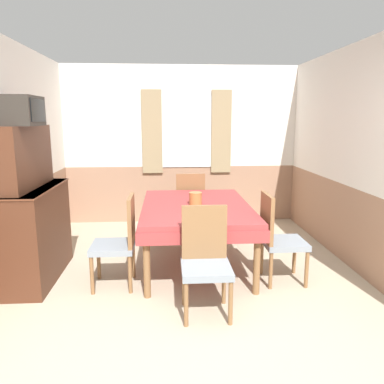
{
  "coord_description": "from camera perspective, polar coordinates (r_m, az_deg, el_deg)",
  "views": [
    {
      "loc": [
        -0.24,
        -2.61,
        1.75
      ],
      "look_at": [
        0.05,
        1.7,
        0.9
      ],
      "focal_mm": 35.0,
      "sensor_mm": 36.0,
      "label": 1
    }
  ],
  "objects": [
    {
      "name": "chair_right_near",
      "position": [
        4.13,
        12.92,
        -6.54
      ],
      "size": [
        0.44,
        0.44,
        0.97
      ],
      "rotation": [
        0.0,
        0.0,
        4.71
      ],
      "color": "brown",
      "rests_on": "ground_plane"
    },
    {
      "name": "chair_head_window",
      "position": [
        5.58,
        -0.3,
        -1.65
      ],
      "size": [
        0.44,
        0.44,
        0.97
      ],
      "color": "brown",
      "rests_on": "ground_plane"
    },
    {
      "name": "wall_back",
      "position": [
        6.31,
        -1.59,
        7.24
      ],
      "size": [
        4.24,
        0.09,
        2.6
      ],
      "color": "white",
      "rests_on": "ground_plane"
    },
    {
      "name": "wall_left",
      "position": [
        4.78,
        -24.81,
        4.77
      ],
      "size": [
        0.05,
        4.06,
        2.6
      ],
      "color": "white",
      "rests_on": "ground_plane"
    },
    {
      "name": "dining_table",
      "position": [
        4.45,
        0.6,
        -3.15
      ],
      "size": [
        1.28,
        1.85,
        0.75
      ],
      "color": "#9E3838",
      "rests_on": "ground_plane"
    },
    {
      "name": "ground_plane",
      "position": [
        3.15,
        1.33,
        -22.55
      ],
      "size": [
        16.0,
        16.0,
        0.0
      ],
      "primitive_type": "plane",
      "color": "tan"
    },
    {
      "name": "wall_right",
      "position": [
        4.97,
        22.4,
        5.17
      ],
      "size": [
        0.05,
        4.06,
        2.6
      ],
      "color": "white",
      "rests_on": "ground_plane"
    },
    {
      "name": "chair_left_near",
      "position": [
        3.99,
        -10.95,
        -7.09
      ],
      "size": [
        0.44,
        0.44,
        0.97
      ],
      "rotation": [
        0.0,
        0.0,
        1.57
      ],
      "color": "brown",
      "rests_on": "ground_plane"
    },
    {
      "name": "vase",
      "position": [
        4.4,
        0.54,
        -1.0
      ],
      "size": [
        0.15,
        0.15,
        0.15
      ],
      "color": "#B26B38",
      "rests_on": "dining_table"
    },
    {
      "name": "sideboard",
      "position": [
        4.39,
        -23.04,
        -3.32
      ],
      "size": [
        0.46,
        1.22,
        1.67
      ],
      "color": "#4C2819",
      "rests_on": "ground_plane"
    },
    {
      "name": "tv",
      "position": [
        4.09,
        -24.32,
        11.21
      ],
      "size": [
        0.29,
        0.48,
        0.29
      ],
      "color": "#2D2823",
      "rests_on": "sideboard"
    },
    {
      "name": "chair_head_near",
      "position": [
        3.43,
        2.07,
        -9.98
      ],
      "size": [
        0.44,
        0.44,
        0.97
      ],
      "rotation": [
        0.0,
        0.0,
        3.14
      ],
      "color": "brown",
      "rests_on": "ground_plane"
    }
  ]
}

